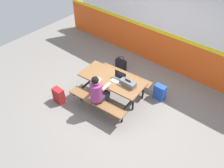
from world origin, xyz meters
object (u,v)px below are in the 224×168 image
student_nearer (98,91)px  laptop_silver (119,79)px  picnic_table_main (112,83)px  backpack_dark (59,96)px  toolbox_grey (128,83)px  satchel_spare (160,92)px  tote_bag_bright (121,64)px

student_nearer → laptop_silver: (0.13, 0.61, 0.08)m
picnic_table_main → backpack_dark: picnic_table_main is taller
toolbox_grey → satchel_spare: 1.13m
laptop_silver → tote_bag_bright: (-0.83, 1.15, -0.59)m
backpack_dark → satchel_spare: size_ratio=1.00×
student_nearer → backpack_dark: (-1.06, -0.42, -0.49)m
toolbox_grey → satchel_spare: (0.48, 0.83, -0.60)m
backpack_dark → toolbox_grey: bearing=34.1°
picnic_table_main → tote_bag_bright: size_ratio=4.04×
picnic_table_main → laptop_silver: size_ratio=5.14×
student_nearer → laptop_silver: student_nearer is taller
toolbox_grey → tote_bag_bright: 1.73m
toolbox_grey → satchel_spare: size_ratio=0.91×
satchel_spare → laptop_silver: bearing=-133.5°
backpack_dark → satchel_spare: 2.70m
laptop_silver → toolbox_grey: bearing=-2.3°
toolbox_grey → student_nearer: bearing=-125.8°
laptop_silver → backpack_dark: bearing=-139.5°
toolbox_grey → satchel_spare: bearing=59.9°
student_nearer → satchel_spare: 1.76m
satchel_spare → picnic_table_main: bearing=-137.6°
picnic_table_main → student_nearer: 0.57m
picnic_table_main → laptop_silver: (0.18, 0.05, 0.21)m
satchel_spare → toolbox_grey: bearing=-120.1°
tote_bag_bright → toolbox_grey: bearing=-45.9°
laptop_silver → backpack_dark: (-1.20, -1.02, -0.57)m
picnic_table_main → backpack_dark: bearing=-136.5°
student_nearer → laptop_silver: size_ratio=3.57×
laptop_silver → satchel_spare: size_ratio=0.77×
picnic_table_main → laptop_silver: bearing=16.7°
tote_bag_bright → backpack_dark: bearing=-99.6°
laptop_silver → satchel_spare: (0.77, 0.81, -0.57)m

